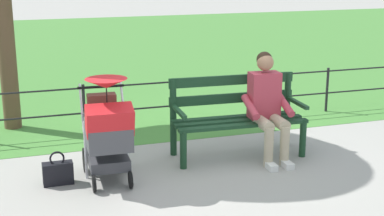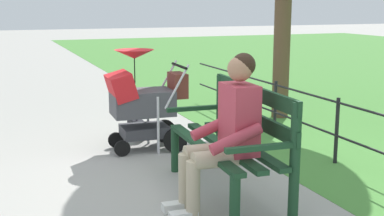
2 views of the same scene
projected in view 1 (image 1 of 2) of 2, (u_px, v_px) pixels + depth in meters
ground_plane at (208, 160)px, 6.73m from camera, size 60.00×60.00×0.00m
grass_lawn at (96, 49)px, 14.80m from camera, size 40.00×16.00×0.01m
park_bench at (236, 113)px, 6.82m from camera, size 1.62×0.67×0.96m
person_on_bench at (267, 103)px, 6.67m from camera, size 0.55×0.74×1.28m
stroller at (107, 128)px, 5.97m from camera, size 0.53×0.91×1.15m
handbag at (58, 173)px, 5.99m from camera, size 0.32×0.14×0.37m
park_fence at (191, 96)px, 8.07m from camera, size 7.56×0.04×0.70m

